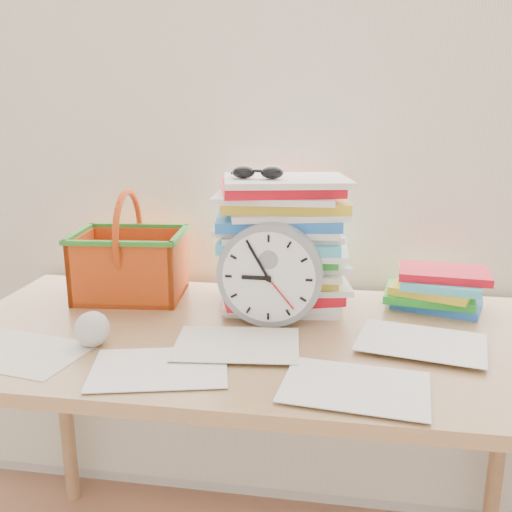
% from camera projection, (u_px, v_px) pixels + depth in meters
% --- Properties ---
extents(curtain, '(2.40, 0.01, 2.50)m').
position_uv_depth(curtain, '(276.00, 87.00, 1.52)').
color(curtain, white).
rests_on(curtain, room_shell).
extents(desk, '(1.40, 0.70, 0.75)m').
position_uv_depth(desk, '(252.00, 363.00, 1.32)').
color(desk, '#9F764A').
rests_on(desk, ground).
extents(paper_stack, '(0.37, 0.33, 0.33)m').
position_uv_depth(paper_stack, '(281.00, 242.00, 1.45)').
color(paper_stack, white).
rests_on(paper_stack, desk).
extents(clock, '(0.24, 0.05, 0.24)m').
position_uv_depth(clock, '(270.00, 275.00, 1.32)').
color(clock, gray).
rests_on(clock, desk).
extents(sunglasses, '(0.14, 0.12, 0.03)m').
position_uv_depth(sunglasses, '(258.00, 172.00, 1.36)').
color(sunglasses, black).
rests_on(sunglasses, paper_stack).
extents(book_stack, '(0.28, 0.24, 0.10)m').
position_uv_depth(book_stack, '(436.00, 289.00, 1.45)').
color(book_stack, white).
rests_on(book_stack, desk).
extents(basket, '(0.30, 0.25, 0.28)m').
position_uv_depth(basket, '(129.00, 245.00, 1.51)').
color(basket, '#E15215').
rests_on(basket, desk).
extents(crumpled_ball, '(0.08, 0.08, 0.08)m').
position_uv_depth(crumpled_ball, '(92.00, 329.00, 1.22)').
color(crumpled_ball, silver).
rests_on(crumpled_ball, desk).
extents(scattered_papers, '(1.26, 0.42, 0.02)m').
position_uv_depth(scattered_papers, '(252.00, 330.00, 1.30)').
color(scattered_papers, white).
rests_on(scattered_papers, desk).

